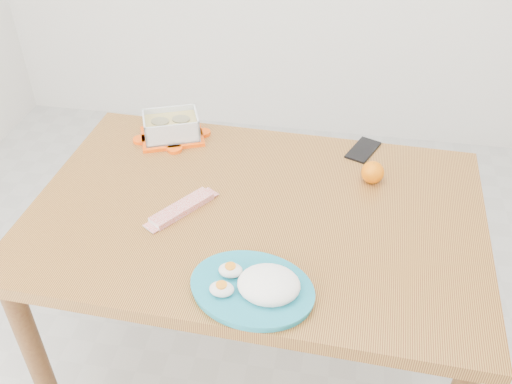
% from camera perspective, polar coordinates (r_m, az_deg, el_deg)
% --- Properties ---
extents(dining_table, '(1.28, 0.88, 0.75)m').
position_cam_1_polar(dining_table, '(1.64, -0.00, -4.27)').
color(dining_table, '#AA7630').
rests_on(dining_table, ground).
extents(food_container, '(0.24, 0.21, 0.08)m').
position_cam_1_polar(food_container, '(1.88, -8.47, 6.44)').
color(food_container, '#FE4F07').
rests_on(food_container, dining_table).
extents(orange_fruit, '(0.07, 0.07, 0.07)m').
position_cam_1_polar(orange_fruit, '(1.69, 11.59, 1.94)').
color(orange_fruit, '#E06004').
rests_on(orange_fruit, dining_table).
extents(rice_plate, '(0.35, 0.35, 0.08)m').
position_cam_1_polar(rice_plate, '(1.33, 0.13, -9.32)').
color(rice_plate, teal).
rests_on(rice_plate, dining_table).
extents(candy_bar, '(0.15, 0.19, 0.02)m').
position_cam_1_polar(candy_bar, '(1.58, -7.42, -1.62)').
color(candy_bar, '#BA0E09').
rests_on(candy_bar, dining_table).
extents(smartphone, '(0.11, 0.15, 0.01)m').
position_cam_1_polar(smartphone, '(1.84, 10.66, 4.15)').
color(smartphone, black).
rests_on(smartphone, dining_table).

